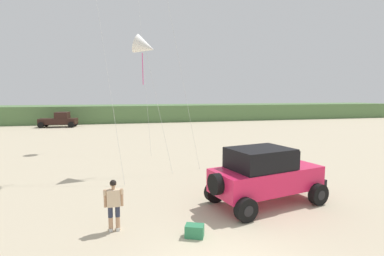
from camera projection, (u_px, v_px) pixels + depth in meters
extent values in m
cube|color=#567A47|center=(142.00, 113.00, 47.97)|extent=(90.00, 7.67, 2.58)
cube|color=#EA2151|center=(266.00, 179.00, 11.63)|extent=(4.70, 2.78, 0.90)
cube|color=#EA2151|center=(297.00, 165.00, 12.32)|extent=(1.45, 1.90, 0.12)
cube|color=black|center=(260.00, 158.00, 11.38)|extent=(2.64, 2.23, 0.80)
cube|color=black|center=(283.00, 156.00, 11.92)|extent=(0.47, 1.65, 0.72)
cube|color=black|center=(308.00, 178.00, 12.67)|extent=(0.60, 1.80, 0.28)
cylinder|color=black|center=(216.00, 184.00, 10.59)|extent=(0.47, 0.82, 0.77)
cylinder|color=black|center=(281.00, 181.00, 13.39)|extent=(0.89, 0.48, 0.84)
cylinder|color=black|center=(281.00, 181.00, 13.39)|extent=(0.44, 0.40, 0.38)
cylinder|color=black|center=(318.00, 194.00, 11.56)|extent=(0.89, 0.48, 0.84)
cylinder|color=black|center=(318.00, 194.00, 11.56)|extent=(0.44, 0.40, 0.38)
cylinder|color=black|center=(215.00, 192.00, 11.84)|extent=(0.89, 0.48, 0.84)
cylinder|color=black|center=(215.00, 192.00, 11.84)|extent=(0.44, 0.40, 0.38)
cylinder|color=black|center=(246.00, 210.00, 10.01)|extent=(0.89, 0.48, 0.84)
cylinder|color=black|center=(246.00, 210.00, 10.01)|extent=(0.44, 0.40, 0.38)
cylinder|color=tan|center=(111.00, 224.00, 9.34)|extent=(0.14, 0.14, 0.49)
cylinder|color=#2D3347|center=(110.00, 212.00, 9.30)|extent=(0.15, 0.15, 0.36)
cube|color=silver|center=(111.00, 229.00, 9.40)|extent=(0.11, 0.26, 0.10)
cylinder|color=tan|center=(118.00, 223.00, 9.39)|extent=(0.14, 0.14, 0.49)
cylinder|color=#2D3347|center=(118.00, 211.00, 9.35)|extent=(0.15, 0.15, 0.36)
cube|color=silver|center=(118.00, 228.00, 9.45)|extent=(0.11, 0.26, 0.10)
cube|color=beige|center=(114.00, 198.00, 9.27)|extent=(0.40, 0.26, 0.54)
cylinder|color=tan|center=(105.00, 199.00, 9.21)|extent=(0.09, 0.09, 0.56)
cylinder|color=beige|center=(105.00, 193.00, 9.19)|extent=(0.11, 0.11, 0.16)
cylinder|color=tan|center=(122.00, 197.00, 9.33)|extent=(0.09, 0.09, 0.56)
cylinder|color=beige|center=(122.00, 191.00, 9.31)|extent=(0.11, 0.11, 0.16)
cylinder|color=tan|center=(113.00, 188.00, 9.24)|extent=(0.10, 0.10, 0.08)
sphere|color=tan|center=(113.00, 184.00, 9.22)|extent=(0.21, 0.21, 0.21)
sphere|color=black|center=(113.00, 183.00, 9.20)|extent=(0.21, 0.21, 0.21)
cube|color=#2D7F51|center=(195.00, 231.00, 8.96)|extent=(0.66, 0.55, 0.38)
cube|color=black|center=(58.00, 121.00, 38.91)|extent=(4.75, 2.30, 0.76)
cube|color=black|center=(62.00, 115.00, 38.90)|extent=(1.75, 1.94, 0.84)
cylinder|color=black|center=(75.00, 123.00, 40.26)|extent=(0.78, 0.33, 0.76)
cylinder|color=black|center=(71.00, 125.00, 38.19)|extent=(0.78, 0.33, 0.76)
cylinder|color=black|center=(46.00, 124.00, 39.72)|extent=(0.78, 0.33, 0.76)
cylinder|color=black|center=(41.00, 125.00, 37.65)|extent=(0.78, 0.33, 0.76)
cylinder|color=silver|center=(103.00, 43.00, 15.62)|extent=(1.85, 5.65, 13.97)
cylinder|color=silver|center=(143.00, 54.00, 22.43)|extent=(0.45, 5.94, 14.71)
cone|color=white|center=(145.00, 47.00, 16.40)|extent=(1.64, 1.43, 1.54)
cylinder|color=#E04C93|center=(143.00, 69.00, 16.51)|extent=(0.05, 0.29, 1.78)
cylinder|color=silver|center=(159.00, 109.00, 16.12)|extent=(1.24, 1.73, 6.92)
cylinder|color=silver|center=(175.00, 37.00, 17.03)|extent=(2.41, 2.43, 15.11)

